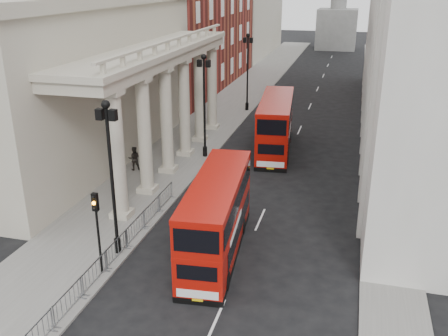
% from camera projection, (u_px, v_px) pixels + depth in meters
% --- Properties ---
extents(ground, '(260.00, 260.00, 0.00)m').
position_uv_depth(ground, '(92.00, 299.00, 23.10)').
color(ground, black).
rests_on(ground, ground).
extents(sidewalk_west, '(6.00, 140.00, 0.12)m').
position_uv_depth(sidewalk_west, '(211.00, 123.00, 50.88)').
color(sidewalk_west, slate).
rests_on(sidewalk_west, ground).
extents(sidewalk_east, '(3.00, 140.00, 0.12)m').
position_uv_depth(sidewalk_east, '(379.00, 135.00, 46.90)').
color(sidewalk_east, slate).
rests_on(sidewalk_east, ground).
extents(kerb, '(0.20, 140.00, 0.14)m').
position_uv_depth(kerb, '(239.00, 125.00, 50.16)').
color(kerb, slate).
rests_on(kerb, ground).
extents(portico_building, '(9.00, 28.00, 12.00)m').
position_uv_depth(portico_building, '(78.00, 84.00, 39.73)').
color(portico_building, '#AAA38F').
rests_on(portico_building, ground).
extents(brick_building, '(9.00, 32.00, 22.00)m').
position_uv_depth(brick_building, '(194.00, 2.00, 65.03)').
color(brick_building, maroon).
rests_on(brick_building, ground).
extents(west_building_far, '(9.00, 30.00, 20.00)m').
position_uv_depth(west_building_far, '(247.00, 0.00, 94.28)').
color(west_building_far, '#AAA38F').
rests_on(west_building_far, ground).
extents(lamp_post_south, '(1.05, 0.44, 8.32)m').
position_uv_depth(lamp_post_south, '(111.00, 169.00, 25.10)').
color(lamp_post_south, black).
rests_on(lamp_post_south, sidewalk_west).
extents(lamp_post_mid, '(1.05, 0.44, 8.32)m').
position_uv_depth(lamp_post_mid, '(204.00, 99.00, 39.54)').
color(lamp_post_mid, black).
rests_on(lamp_post_mid, sidewalk_west).
extents(lamp_post_north, '(1.05, 0.44, 8.32)m').
position_uv_depth(lamp_post_north, '(248.00, 67.00, 53.99)').
color(lamp_post_north, black).
rests_on(lamp_post_north, sidewalk_west).
extents(traffic_light, '(0.28, 0.33, 4.30)m').
position_uv_depth(traffic_light, '(97.00, 219.00, 23.90)').
color(traffic_light, black).
rests_on(traffic_light, sidewalk_west).
extents(crowd_barriers, '(0.50, 18.75, 1.10)m').
position_uv_depth(crowd_barriers, '(106.00, 260.00, 24.95)').
color(crowd_barriers, gray).
rests_on(crowd_barriers, sidewalk_west).
extents(bus_near, '(3.22, 9.91, 4.21)m').
position_uv_depth(bus_near, '(217.00, 215.00, 26.28)').
color(bus_near, '#A90F07').
rests_on(bus_near, ground).
extents(bus_far, '(3.57, 10.70, 4.53)m').
position_uv_depth(bus_far, '(276.00, 124.00, 42.09)').
color(bus_far, '#9F0E07').
rests_on(bus_far, ground).
extents(pedestrian_a, '(0.69, 0.58, 1.60)m').
position_uv_depth(pedestrian_a, '(148.00, 163.00, 37.41)').
color(pedestrian_a, black).
rests_on(pedestrian_a, sidewalk_west).
extents(pedestrian_b, '(1.10, 1.00, 1.85)m').
position_uv_depth(pedestrian_b, '(134.00, 158.00, 37.98)').
color(pedestrian_b, black).
rests_on(pedestrian_b, sidewalk_west).
extents(pedestrian_c, '(0.89, 0.72, 1.57)m').
position_uv_depth(pedestrian_c, '(186.00, 135.00, 43.98)').
color(pedestrian_c, black).
rests_on(pedestrian_c, sidewalk_west).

